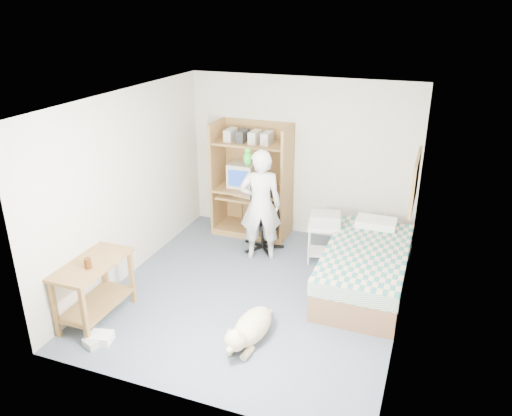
% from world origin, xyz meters
% --- Properties ---
extents(floor, '(4.00, 4.00, 0.00)m').
position_xyz_m(floor, '(0.00, 0.00, 0.00)').
color(floor, '#495263').
rests_on(floor, ground).
extents(wall_back, '(3.60, 0.02, 2.50)m').
position_xyz_m(wall_back, '(0.00, 2.00, 1.25)').
color(wall_back, beige).
rests_on(wall_back, floor).
extents(wall_right, '(0.02, 4.00, 2.50)m').
position_xyz_m(wall_right, '(1.80, 0.00, 1.25)').
color(wall_right, beige).
rests_on(wall_right, floor).
extents(wall_left, '(0.02, 4.00, 2.50)m').
position_xyz_m(wall_left, '(-1.80, 0.00, 1.25)').
color(wall_left, beige).
rests_on(wall_left, floor).
extents(ceiling, '(3.60, 4.00, 0.02)m').
position_xyz_m(ceiling, '(0.00, 0.00, 2.50)').
color(ceiling, white).
rests_on(ceiling, wall_back).
extents(computer_hutch, '(1.20, 0.63, 1.80)m').
position_xyz_m(computer_hutch, '(-0.70, 1.74, 0.82)').
color(computer_hutch, olive).
rests_on(computer_hutch, floor).
extents(bed, '(1.02, 2.02, 0.66)m').
position_xyz_m(bed, '(1.30, 0.62, 0.29)').
color(bed, brown).
rests_on(bed, floor).
extents(side_desk, '(0.50, 1.00, 0.75)m').
position_xyz_m(side_desk, '(-1.55, -1.20, 0.49)').
color(side_desk, brown).
rests_on(side_desk, floor).
extents(corkboard, '(0.04, 0.94, 0.66)m').
position_xyz_m(corkboard, '(1.77, 0.90, 1.45)').
color(corkboard, '#9E7347').
rests_on(corkboard, wall_right).
extents(office_chair, '(0.57, 0.57, 0.99)m').
position_xyz_m(office_chair, '(-0.35, 1.25, 0.35)').
color(office_chair, black).
rests_on(office_chair, floor).
extents(person, '(0.70, 0.58, 1.64)m').
position_xyz_m(person, '(-0.28, 0.95, 0.82)').
color(person, silver).
rests_on(person, floor).
extents(parrot, '(0.12, 0.21, 0.33)m').
position_xyz_m(parrot, '(-0.48, 0.97, 1.50)').
color(parrot, '#159627').
rests_on(parrot, person).
extents(dog, '(0.41, 1.04, 0.39)m').
position_xyz_m(dog, '(0.30, -0.98, 0.17)').
color(dog, beige).
rests_on(dog, floor).
extents(printer_cart, '(0.54, 0.47, 0.56)m').
position_xyz_m(printer_cart, '(0.62, 1.15, 0.37)').
color(printer_cart, white).
rests_on(printer_cart, floor).
extents(printer, '(0.48, 0.40, 0.18)m').
position_xyz_m(printer, '(0.62, 1.15, 0.65)').
color(printer, '#B1B1AC').
rests_on(printer, printer_cart).
extents(crt_monitor, '(0.42, 0.44, 0.39)m').
position_xyz_m(crt_monitor, '(-0.87, 1.75, 0.96)').
color(crt_monitor, beige).
rests_on(crt_monitor, computer_hutch).
extents(keyboard, '(0.47, 0.22, 0.03)m').
position_xyz_m(keyboard, '(-0.71, 1.58, 0.67)').
color(keyboard, beige).
rests_on(keyboard, computer_hutch).
extents(pencil_cup, '(0.08, 0.08, 0.12)m').
position_xyz_m(pencil_cup, '(-0.31, 1.65, 0.82)').
color(pencil_cup, gold).
rests_on(pencil_cup, computer_hutch).
extents(drink_glass, '(0.08, 0.08, 0.12)m').
position_xyz_m(drink_glass, '(-1.50, -1.31, 0.81)').
color(drink_glass, '#41200A').
rests_on(drink_glass, side_desk).
extents(floor_box_a, '(0.29, 0.25, 0.10)m').
position_xyz_m(floor_box_a, '(-1.25, -1.57, 0.05)').
color(floor_box_a, white).
rests_on(floor_box_a, floor).
extents(floor_box_b, '(0.25, 0.27, 0.08)m').
position_xyz_m(floor_box_b, '(-1.28, -1.63, 0.04)').
color(floor_box_b, '#B4B4AF').
rests_on(floor_box_b, floor).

